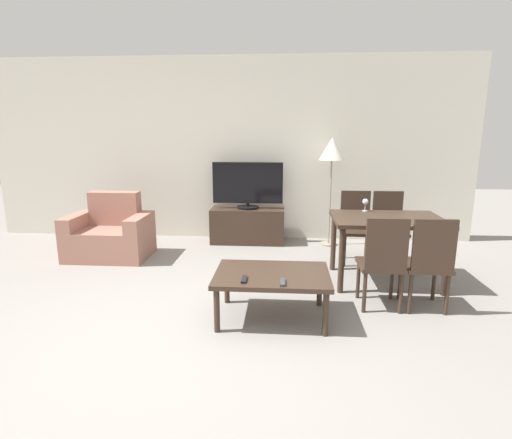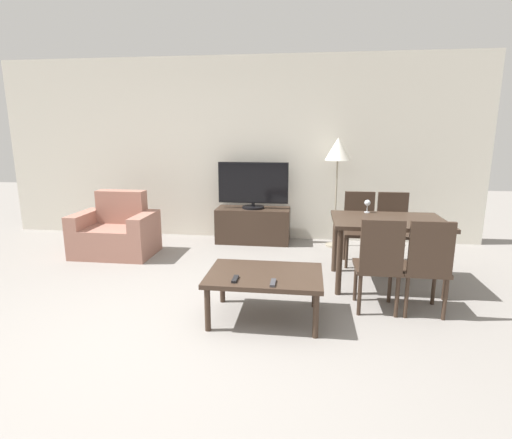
% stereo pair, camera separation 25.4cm
% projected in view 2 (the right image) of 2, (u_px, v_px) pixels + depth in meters
% --- Properties ---
extents(ground_plane, '(18.00, 18.00, 0.00)m').
position_uv_depth(ground_plane, '(160.00, 343.00, 3.14)').
color(ground_plane, gray).
extents(wall_back, '(7.32, 0.06, 2.70)m').
position_uv_depth(wall_back, '(235.00, 150.00, 6.03)').
color(wall_back, silver).
rests_on(wall_back, ground_plane).
extents(armchair, '(1.02, 0.70, 0.83)m').
position_uv_depth(armchair, '(116.00, 233.00, 5.35)').
color(armchair, '#9E6B5B').
rests_on(armchair, ground_plane).
extents(tv_stand, '(1.08, 0.46, 0.51)m').
position_uv_depth(tv_stand, '(253.00, 225.00, 5.94)').
color(tv_stand, '#38281E').
rests_on(tv_stand, ground_plane).
extents(tv, '(1.02, 0.32, 0.68)m').
position_uv_depth(tv, '(253.00, 185.00, 5.81)').
color(tv, black).
rests_on(tv, tv_stand).
extents(coffee_table, '(1.00, 0.69, 0.42)m').
position_uv_depth(coffee_table, '(265.00, 278.00, 3.48)').
color(coffee_table, '#38281E').
rests_on(coffee_table, ground_plane).
extents(dining_table, '(1.16, 0.82, 0.72)m').
position_uv_depth(dining_table, '(388.00, 228.00, 4.21)').
color(dining_table, '#38281E').
rests_on(dining_table, ground_plane).
extents(dining_chair_near, '(0.40, 0.40, 0.89)m').
position_uv_depth(dining_chair_near, '(379.00, 262.00, 3.57)').
color(dining_chair_near, '#38281E').
rests_on(dining_chair_near, ground_plane).
extents(dining_chair_far, '(0.40, 0.40, 0.89)m').
position_uv_depth(dining_chair_far, '(393.00, 226.00, 4.91)').
color(dining_chair_far, '#38281E').
rests_on(dining_chair_far, ground_plane).
extents(dining_chair_near_right, '(0.40, 0.40, 0.89)m').
position_uv_depth(dining_chair_near_right, '(426.00, 264.00, 3.52)').
color(dining_chair_near_right, '#38281E').
rests_on(dining_chair_near_right, ground_plane).
extents(dining_chair_far_left, '(0.40, 0.40, 0.89)m').
position_uv_depth(dining_chair_far_left, '(359.00, 225.00, 4.96)').
color(dining_chair_far_left, '#38281E').
rests_on(dining_chair_far_left, ground_plane).
extents(floor_lamp, '(0.35, 0.35, 1.54)m').
position_uv_depth(floor_lamp, '(338.00, 153.00, 5.49)').
color(floor_lamp, gray).
rests_on(floor_lamp, ground_plane).
extents(remote_primary, '(0.04, 0.15, 0.02)m').
position_uv_depth(remote_primary, '(235.00, 279.00, 3.30)').
color(remote_primary, black).
rests_on(remote_primary, coffee_table).
extents(remote_secondary, '(0.04, 0.15, 0.02)m').
position_uv_depth(remote_secondary, '(273.00, 283.00, 3.22)').
color(remote_secondary, '#38383D').
rests_on(remote_secondary, coffee_table).
extents(wine_glass_left, '(0.07, 0.07, 0.15)m').
position_uv_depth(wine_glass_left, '(367.00, 204.00, 4.50)').
color(wine_glass_left, silver).
rests_on(wine_glass_left, dining_table).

